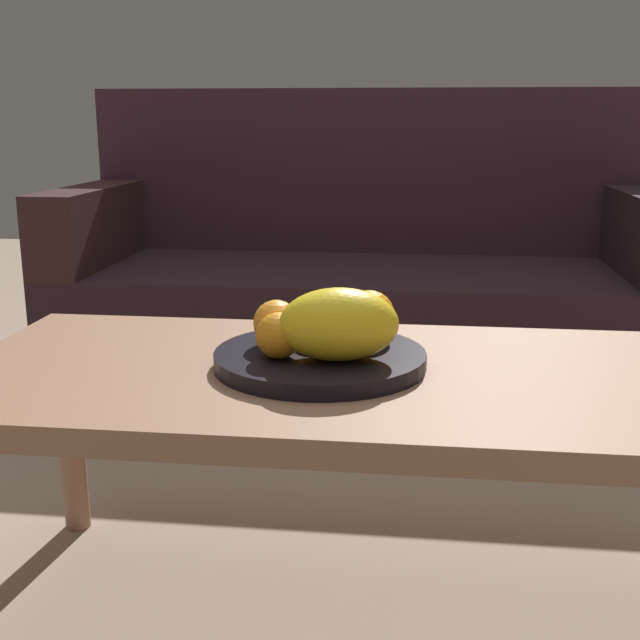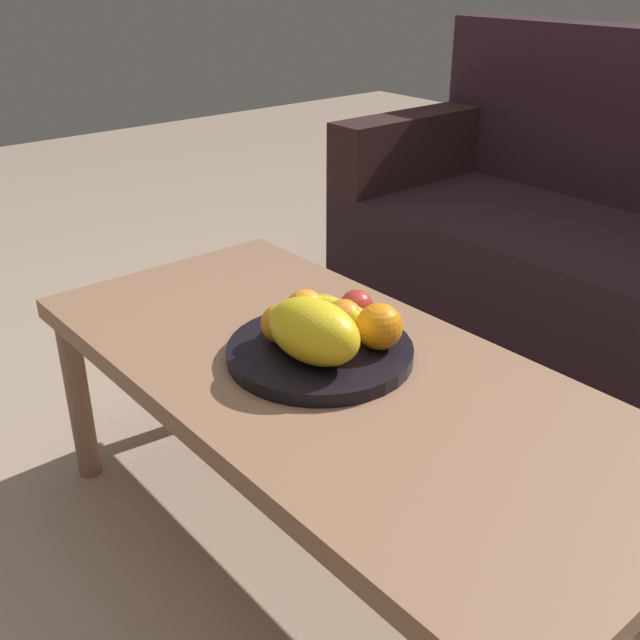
{
  "view_description": "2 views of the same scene",
  "coord_description": "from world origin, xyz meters",
  "px_view_note": "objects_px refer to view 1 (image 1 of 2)",
  "views": [
    {
      "loc": [
        0.1,
        -1.19,
        0.82
      ],
      "look_at": [
        -0.04,
        0.01,
        0.51
      ],
      "focal_mm": 45.34,
      "sensor_mm": 36.0,
      "label": 1
    },
    {
      "loc": [
        0.84,
        -0.74,
        1.08
      ],
      "look_at": [
        -0.04,
        0.01,
        0.51
      ],
      "focal_mm": 41.95,
      "sensor_mm": 36.0,
      "label": 2
    }
  ],
  "objects_px": {
    "fruit_bowl": "(320,359)",
    "banana_bunch": "(312,321)",
    "orange_back": "(323,321)",
    "orange_right": "(276,323)",
    "orange_front": "(279,336)",
    "orange_left": "(369,315)",
    "apple_left": "(311,314)",
    "melon_large_front": "(339,324)",
    "coffee_table": "(348,398)",
    "couch": "(360,293)"
  },
  "relations": [
    {
      "from": "fruit_bowl",
      "to": "banana_bunch",
      "type": "bearing_deg",
      "value": 108.29
    },
    {
      "from": "fruit_bowl",
      "to": "orange_back",
      "type": "xyz_separation_m",
      "value": [
        -0.0,
        0.06,
        0.05
      ]
    },
    {
      "from": "banana_bunch",
      "to": "orange_right",
      "type": "bearing_deg",
      "value": -143.36
    },
    {
      "from": "fruit_bowl",
      "to": "orange_right",
      "type": "height_order",
      "value": "orange_right"
    },
    {
      "from": "orange_front",
      "to": "orange_left",
      "type": "height_order",
      "value": "orange_left"
    },
    {
      "from": "orange_left",
      "to": "banana_bunch",
      "type": "distance_m",
      "value": 0.09
    },
    {
      "from": "fruit_bowl",
      "to": "apple_left",
      "type": "relative_size",
      "value": 5.25
    },
    {
      "from": "melon_large_front",
      "to": "banana_bunch",
      "type": "height_order",
      "value": "melon_large_front"
    },
    {
      "from": "coffee_table",
      "to": "orange_left",
      "type": "xyz_separation_m",
      "value": [
        0.03,
        0.08,
        0.11
      ]
    },
    {
      "from": "orange_right",
      "to": "banana_bunch",
      "type": "height_order",
      "value": "orange_right"
    },
    {
      "from": "melon_large_front",
      "to": "orange_right",
      "type": "bearing_deg",
      "value": 147.56
    },
    {
      "from": "orange_right",
      "to": "apple_left",
      "type": "relative_size",
      "value": 1.17
    },
    {
      "from": "melon_large_front",
      "to": "apple_left",
      "type": "relative_size",
      "value": 2.85
    },
    {
      "from": "coffee_table",
      "to": "fruit_bowl",
      "type": "bearing_deg",
      "value": 172.04
    },
    {
      "from": "banana_bunch",
      "to": "coffee_table",
      "type": "bearing_deg",
      "value": -46.9
    },
    {
      "from": "coffee_table",
      "to": "banana_bunch",
      "type": "relative_size",
      "value": 7.33
    },
    {
      "from": "coffee_table",
      "to": "orange_right",
      "type": "xyz_separation_m",
      "value": [
        -0.12,
        0.03,
        0.11
      ]
    },
    {
      "from": "coffee_table",
      "to": "melon_large_front",
      "type": "relative_size",
      "value": 6.88
    },
    {
      "from": "orange_front",
      "to": "orange_left",
      "type": "xyz_separation_m",
      "value": [
        0.13,
        0.12,
        0.01
      ]
    },
    {
      "from": "orange_right",
      "to": "banana_bunch",
      "type": "bearing_deg",
      "value": 36.64
    },
    {
      "from": "couch",
      "to": "banana_bunch",
      "type": "distance_m",
      "value": 1.11
    },
    {
      "from": "couch",
      "to": "melon_large_front",
      "type": "bearing_deg",
      "value": -87.42
    },
    {
      "from": "coffee_table",
      "to": "orange_front",
      "type": "relative_size",
      "value": 17.52
    },
    {
      "from": "coffee_table",
      "to": "banana_bunch",
      "type": "xyz_separation_m",
      "value": [
        -0.07,
        0.07,
        0.1
      ]
    },
    {
      "from": "melon_large_front",
      "to": "fruit_bowl",
      "type": "bearing_deg",
      "value": 128.71
    },
    {
      "from": "couch",
      "to": "fruit_bowl",
      "type": "relative_size",
      "value": 5.15
    },
    {
      "from": "melon_large_front",
      "to": "orange_right",
      "type": "height_order",
      "value": "melon_large_front"
    },
    {
      "from": "couch",
      "to": "fruit_bowl",
      "type": "distance_m",
      "value": 1.17
    },
    {
      "from": "orange_left",
      "to": "apple_left",
      "type": "distance_m",
      "value": 0.11
    },
    {
      "from": "orange_front",
      "to": "orange_left",
      "type": "distance_m",
      "value": 0.17
    },
    {
      "from": "melon_large_front",
      "to": "orange_back",
      "type": "relative_size",
      "value": 2.59
    },
    {
      "from": "orange_front",
      "to": "apple_left",
      "type": "distance_m",
      "value": 0.16
    },
    {
      "from": "orange_right",
      "to": "banana_bunch",
      "type": "xyz_separation_m",
      "value": [
        0.05,
        0.04,
        -0.01
      ]
    },
    {
      "from": "orange_front",
      "to": "banana_bunch",
      "type": "xyz_separation_m",
      "value": [
        0.04,
        0.11,
        -0.0
      ]
    },
    {
      "from": "coffee_table",
      "to": "orange_left",
      "type": "distance_m",
      "value": 0.14
    },
    {
      "from": "couch",
      "to": "banana_bunch",
      "type": "xyz_separation_m",
      "value": [
        -0.0,
        -1.09,
        0.19
      ]
    },
    {
      "from": "coffee_table",
      "to": "orange_front",
      "type": "distance_m",
      "value": 0.15
    },
    {
      "from": "fruit_bowl",
      "to": "melon_large_front",
      "type": "height_order",
      "value": "melon_large_front"
    },
    {
      "from": "orange_right",
      "to": "orange_back",
      "type": "relative_size",
      "value": 1.06
    },
    {
      "from": "orange_back",
      "to": "melon_large_front",
      "type": "bearing_deg",
      "value": -70.11
    },
    {
      "from": "orange_front",
      "to": "melon_large_front",
      "type": "bearing_deg",
      "value": 1.32
    },
    {
      "from": "coffee_table",
      "to": "banana_bunch",
      "type": "bearing_deg",
      "value": 133.1
    },
    {
      "from": "couch",
      "to": "orange_left",
      "type": "xyz_separation_m",
      "value": [
        0.09,
        -1.08,
        0.2
      ]
    },
    {
      "from": "orange_front",
      "to": "orange_right",
      "type": "bearing_deg",
      "value": 103.14
    },
    {
      "from": "apple_left",
      "to": "melon_large_front",
      "type": "bearing_deg",
      "value": -67.85
    },
    {
      "from": "apple_left",
      "to": "orange_left",
      "type": "bearing_deg",
      "value": -21.03
    },
    {
      "from": "orange_front",
      "to": "fruit_bowl",
      "type": "bearing_deg",
      "value": 37.51
    },
    {
      "from": "orange_back",
      "to": "banana_bunch",
      "type": "height_order",
      "value": "orange_back"
    },
    {
      "from": "coffee_table",
      "to": "apple_left",
      "type": "height_order",
      "value": "apple_left"
    },
    {
      "from": "couch",
      "to": "apple_left",
      "type": "distance_m",
      "value": 1.06
    }
  ]
}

